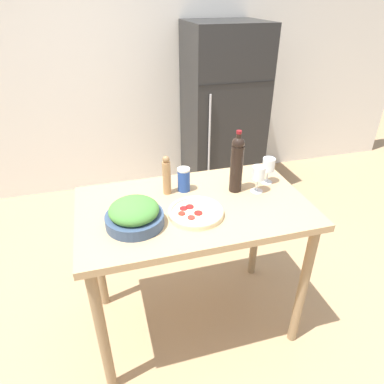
% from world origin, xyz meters
% --- Properties ---
extents(ground_plane, '(14.00, 14.00, 0.00)m').
position_xyz_m(ground_plane, '(0.00, 0.00, 0.00)').
color(ground_plane, tan).
extents(wall_back, '(6.40, 0.08, 2.60)m').
position_xyz_m(wall_back, '(-0.00, 2.10, 1.30)').
color(wall_back, silver).
rests_on(wall_back, ground_plane).
extents(refrigerator, '(0.73, 0.70, 1.71)m').
position_xyz_m(refrigerator, '(0.80, 1.71, 0.85)').
color(refrigerator, black).
rests_on(refrigerator, ground_plane).
extents(prep_counter, '(1.26, 0.75, 0.93)m').
position_xyz_m(prep_counter, '(0.00, 0.00, 0.80)').
color(prep_counter, tan).
rests_on(prep_counter, ground_plane).
extents(wine_bottle, '(0.07, 0.07, 0.37)m').
position_xyz_m(wine_bottle, '(0.28, 0.09, 1.10)').
color(wine_bottle, black).
rests_on(wine_bottle, prep_counter).
extents(wine_glass_near, '(0.07, 0.07, 0.16)m').
position_xyz_m(wine_glass_near, '(0.39, 0.04, 1.04)').
color(wine_glass_near, silver).
rests_on(wine_glass_near, prep_counter).
extents(wine_glass_far, '(0.07, 0.07, 0.16)m').
position_xyz_m(wine_glass_far, '(0.50, 0.12, 1.04)').
color(wine_glass_far, silver).
rests_on(wine_glass_far, prep_counter).
extents(pepper_mill, '(0.05, 0.05, 0.23)m').
position_xyz_m(pepper_mill, '(-0.11, 0.16, 1.04)').
color(pepper_mill, '#AD7F51').
rests_on(pepper_mill, prep_counter).
extents(salad_bowl, '(0.29, 0.29, 0.14)m').
position_xyz_m(salad_bowl, '(-0.33, -0.10, 0.99)').
color(salad_bowl, '#384C6B').
rests_on(salad_bowl, prep_counter).
extents(homemade_pizza, '(0.29, 0.29, 0.03)m').
position_xyz_m(homemade_pizza, '(-0.02, -0.10, 0.94)').
color(homemade_pizza, beige).
rests_on(homemade_pizza, prep_counter).
extents(salt_canister, '(0.07, 0.07, 0.14)m').
position_xyz_m(salt_canister, '(-0.01, 0.17, 1.00)').
color(salt_canister, '#284CA3').
rests_on(salt_canister, prep_counter).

